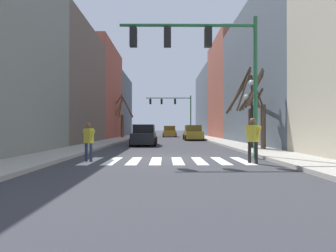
{
  "coord_description": "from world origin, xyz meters",
  "views": [
    {
      "loc": [
        -0.07,
        -11.51,
        1.38
      ],
      "look_at": [
        0.4,
        30.36,
        1.67
      ],
      "focal_mm": 28.0,
      "sensor_mm": 36.0,
      "label": 1
    }
  ],
  "objects_px": {
    "street_lamp_right_corner": "(252,100)",
    "street_tree_right_far": "(258,110)",
    "street_tree_left_mid": "(122,118)",
    "car_driving_toward_lane": "(144,136)",
    "pedestrian_waiting_at_curb": "(89,138)",
    "car_parked_right_far": "(169,132)",
    "pedestrian_crossing_street": "(253,136)",
    "street_tree_right_mid": "(248,108)",
    "traffic_signal_far": "(174,106)",
    "traffic_signal_near": "(206,54)",
    "car_parked_right_near": "(193,133)"
  },
  "relations": [
    {
      "from": "street_tree_left_mid",
      "to": "street_tree_right_mid",
      "type": "xyz_separation_m",
      "value": [
        10.87,
        -17.67,
        -0.07
      ]
    },
    {
      "from": "car_driving_toward_lane",
      "to": "street_tree_right_far",
      "type": "bearing_deg",
      "value": 54.35
    },
    {
      "from": "car_driving_toward_lane",
      "to": "street_tree_right_far",
      "type": "relative_size",
      "value": 0.89
    },
    {
      "from": "car_driving_toward_lane",
      "to": "street_lamp_right_corner",
      "type": "bearing_deg",
      "value": 57.37
    },
    {
      "from": "street_tree_right_mid",
      "to": "car_parked_right_near",
      "type": "bearing_deg",
      "value": 99.36
    },
    {
      "from": "traffic_signal_near",
      "to": "street_tree_left_mid",
      "type": "bearing_deg",
      "value": 108.29
    },
    {
      "from": "car_parked_right_near",
      "to": "street_tree_right_mid",
      "type": "height_order",
      "value": "street_tree_right_mid"
    },
    {
      "from": "street_lamp_right_corner",
      "to": "car_parked_right_far",
      "type": "bearing_deg",
      "value": 100.87
    },
    {
      "from": "traffic_signal_near",
      "to": "street_tree_right_mid",
      "type": "distance_m",
      "value": 6.29
    },
    {
      "from": "street_lamp_right_corner",
      "to": "pedestrian_crossing_street",
      "type": "xyz_separation_m",
      "value": [
        -1.95,
        -5.98,
        -2.08
      ]
    },
    {
      "from": "traffic_signal_near",
      "to": "street_tree_left_mid",
      "type": "relative_size",
      "value": 1.13
    },
    {
      "from": "pedestrian_waiting_at_curb",
      "to": "car_parked_right_far",
      "type": "bearing_deg",
      "value": 114.5
    },
    {
      "from": "car_parked_right_near",
      "to": "street_tree_right_far",
      "type": "relative_size",
      "value": 0.9
    },
    {
      "from": "car_parked_right_far",
      "to": "car_driving_toward_lane",
      "type": "bearing_deg",
      "value": 173.35
    },
    {
      "from": "street_tree_left_mid",
      "to": "street_tree_right_far",
      "type": "height_order",
      "value": "street_tree_left_mid"
    },
    {
      "from": "car_driving_toward_lane",
      "to": "pedestrian_waiting_at_curb",
      "type": "bearing_deg",
      "value": -8.55
    },
    {
      "from": "traffic_signal_near",
      "to": "car_driving_toward_lane",
      "type": "distance_m",
      "value": 10.35
    },
    {
      "from": "car_parked_right_near",
      "to": "street_tree_right_far",
      "type": "xyz_separation_m",
      "value": [
        2.4,
        -13.92,
        1.67
      ]
    },
    {
      "from": "pedestrian_crossing_street",
      "to": "street_tree_left_mid",
      "type": "distance_m",
      "value": 25.75
    },
    {
      "from": "traffic_signal_far",
      "to": "car_parked_right_near",
      "type": "distance_m",
      "value": 12.67
    },
    {
      "from": "car_parked_right_far",
      "to": "pedestrian_waiting_at_curb",
      "type": "height_order",
      "value": "car_parked_right_far"
    },
    {
      "from": "car_parked_right_near",
      "to": "car_driving_toward_lane",
      "type": "height_order",
      "value": "car_parked_right_near"
    },
    {
      "from": "street_lamp_right_corner",
      "to": "street_tree_right_far",
      "type": "relative_size",
      "value": 0.88
    },
    {
      "from": "traffic_signal_far",
      "to": "street_lamp_right_corner",
      "type": "height_order",
      "value": "traffic_signal_far"
    },
    {
      "from": "traffic_signal_far",
      "to": "street_tree_right_far",
      "type": "distance_m",
      "value": 26.24
    },
    {
      "from": "pedestrian_crossing_street",
      "to": "pedestrian_waiting_at_curb",
      "type": "distance_m",
      "value": 6.56
    },
    {
      "from": "traffic_signal_near",
      "to": "car_driving_toward_lane",
      "type": "height_order",
      "value": "traffic_signal_near"
    },
    {
      "from": "car_parked_right_far",
      "to": "pedestrian_crossing_street",
      "type": "bearing_deg",
      "value": -174.87
    },
    {
      "from": "street_lamp_right_corner",
      "to": "car_parked_right_far",
      "type": "xyz_separation_m",
      "value": [
        -4.68,
        24.38,
        -2.34
      ]
    },
    {
      "from": "street_lamp_right_corner",
      "to": "street_tree_left_mid",
      "type": "distance_m",
      "value": 21.15
    },
    {
      "from": "pedestrian_crossing_street",
      "to": "street_tree_right_mid",
      "type": "height_order",
      "value": "street_tree_right_mid"
    },
    {
      "from": "street_lamp_right_corner",
      "to": "car_driving_toward_lane",
      "type": "distance_m",
      "value": 8.64
    },
    {
      "from": "car_driving_toward_lane",
      "to": "street_tree_left_mid",
      "type": "xyz_separation_m",
      "value": [
        -3.98,
        13.59,
        1.94
      ]
    },
    {
      "from": "car_parked_right_far",
      "to": "street_tree_right_far",
      "type": "height_order",
      "value": "street_tree_right_far"
    },
    {
      "from": "car_driving_toward_lane",
      "to": "street_tree_left_mid",
      "type": "height_order",
      "value": "street_tree_left_mid"
    },
    {
      "from": "pedestrian_crossing_street",
      "to": "pedestrian_waiting_at_curb",
      "type": "height_order",
      "value": "pedestrian_crossing_street"
    },
    {
      "from": "car_driving_toward_lane",
      "to": "car_parked_right_far",
      "type": "distance_m",
      "value": 20.03
    },
    {
      "from": "car_parked_right_near",
      "to": "pedestrian_waiting_at_curb",
      "type": "bearing_deg",
      "value": 161.44
    },
    {
      "from": "street_tree_left_mid",
      "to": "traffic_signal_near",
      "type": "bearing_deg",
      "value": -71.71
    },
    {
      "from": "traffic_signal_far",
      "to": "pedestrian_crossing_street",
      "type": "distance_m",
      "value": 31.41
    },
    {
      "from": "car_parked_right_far",
      "to": "pedestrian_waiting_at_curb",
      "type": "distance_m",
      "value": 30.0
    },
    {
      "from": "traffic_signal_near",
      "to": "car_parked_right_far",
      "type": "relative_size",
      "value": 1.52
    },
    {
      "from": "street_lamp_right_corner",
      "to": "car_parked_right_near",
      "type": "relative_size",
      "value": 0.98
    },
    {
      "from": "pedestrian_waiting_at_curb",
      "to": "street_tree_left_mid",
      "type": "distance_m",
      "value": 23.65
    },
    {
      "from": "traffic_signal_far",
      "to": "pedestrian_waiting_at_curb",
      "type": "distance_m",
      "value": 31.11
    },
    {
      "from": "pedestrian_waiting_at_curb",
      "to": "street_tree_right_mid",
      "type": "relative_size",
      "value": 0.31
    },
    {
      "from": "car_parked_right_near",
      "to": "street_tree_left_mid",
      "type": "distance_m",
      "value": 10.18
    },
    {
      "from": "pedestrian_waiting_at_curb",
      "to": "street_tree_left_mid",
      "type": "bearing_deg",
      "value": 127.86
    },
    {
      "from": "street_lamp_right_corner",
      "to": "street_tree_right_far",
      "type": "bearing_deg",
      "value": -75.27
    },
    {
      "from": "street_lamp_right_corner",
      "to": "car_parked_right_near",
      "type": "bearing_deg",
      "value": 99.53
    }
  ]
}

